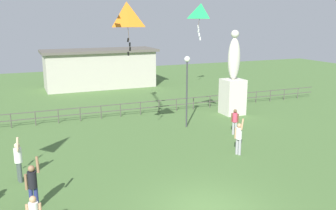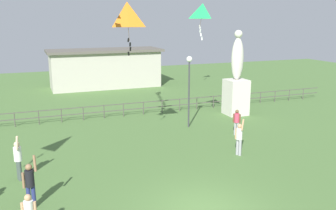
{
  "view_description": "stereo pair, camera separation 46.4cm",
  "coord_description": "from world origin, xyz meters",
  "views": [
    {
      "loc": [
        -6.08,
        -10.8,
        6.82
      ],
      "look_at": [
        0.8,
        5.65,
        2.64
      ],
      "focal_mm": 39.75,
      "sensor_mm": 36.0,
      "label": 1
    },
    {
      "loc": [
        -5.65,
        -10.98,
        6.82
      ],
      "look_at": [
        0.8,
        5.65,
        2.64
      ],
      "focal_mm": 39.75,
      "sensor_mm": 36.0,
      "label": 2
    }
  ],
  "objects": [
    {
      "name": "lamppost",
      "position": [
        3.87,
        9.94,
        3.29
      ],
      "size": [
        0.36,
        0.36,
        4.54
      ],
      "color": "#38383D",
      "rests_on": "ground_plane"
    },
    {
      "name": "person_3",
      "position": [
        -6.23,
        5.22,
        1.03
      ],
      "size": [
        0.32,
        0.54,
        2.05
      ],
      "color": "#3F4C47",
      "rests_on": "ground_plane"
    },
    {
      "name": "person_2",
      "position": [
        -5.81,
        2.44,
        1.02
      ],
      "size": [
        0.54,
        0.32,
        2.04
      ],
      "color": "navy",
      "rests_on": "ground_plane"
    },
    {
      "name": "pavilion_building",
      "position": [
        1.91,
        26.0,
        1.93
      ],
      "size": [
        11.21,
        4.3,
        3.81
      ],
      "color": "#B7B2A3",
      "rests_on": "ground_plane"
    },
    {
      "name": "statue_monument",
      "position": [
        8.38,
        11.67,
        2.09
      ],
      "size": [
        1.47,
        1.47,
        6.02
      ],
      "color": "beige",
      "rests_on": "ground_plane"
    },
    {
      "name": "kite_1",
      "position": [
        -0.82,
        6.93,
        6.9
      ],
      "size": [
        1.19,
        0.71,
        2.53
      ],
      "color": "orange"
    },
    {
      "name": "person_4",
      "position": [
        5.83,
        7.34,
        0.9
      ],
      "size": [
        0.37,
        0.35,
        1.56
      ],
      "color": "#99999E",
      "rests_on": "ground_plane"
    },
    {
      "name": "person_0",
      "position": [
        4.17,
        4.4,
        0.98
      ],
      "size": [
        0.31,
        0.53,
        1.95
      ],
      "color": "#99999E",
      "rests_on": "ground_plane"
    },
    {
      "name": "kite_3",
      "position": [
        3.91,
        8.32,
        7.11
      ],
      "size": [
        0.9,
        1.02,
        2.01
      ],
      "color": "#1EB759"
    },
    {
      "name": "waterfront_railing",
      "position": [
        -0.25,
        14.0,
        0.62
      ],
      "size": [
        36.02,
        0.06,
        0.95
      ],
      "color": "#4C4742",
      "rests_on": "ground_plane"
    }
  ]
}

